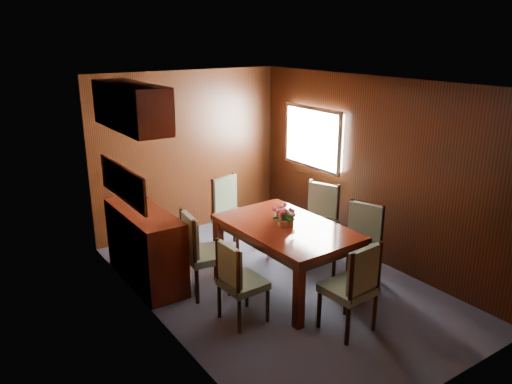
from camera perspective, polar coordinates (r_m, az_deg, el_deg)
ground at (r=6.13m, az=2.48°, el=-10.50°), size 4.50×4.50×0.00m
room_shell at (r=5.76m, az=-0.12°, el=5.00°), size 3.06×4.52×2.41m
sideboard at (r=6.19m, az=-12.53°, el=-6.03°), size 0.48×1.40×0.90m
dining_table at (r=5.82m, az=3.46°, el=-4.83°), size 1.09×1.70×0.78m
chair_left_near at (r=5.18m, az=-2.13°, el=-9.80°), size 0.43×0.45×0.91m
chair_left_far at (r=5.74m, az=-6.47°, el=-6.49°), size 0.51×0.53×1.00m
chair_right_near at (r=6.13m, az=11.86°, el=-5.27°), size 0.57×0.59×0.98m
chair_right_far at (r=6.77m, az=7.20°, el=-2.70°), size 0.59×0.60×0.99m
chair_head at (r=5.08m, az=11.18°, el=-10.24°), size 0.50×0.48×0.98m
chair_foot at (r=6.86m, az=-2.86°, el=-2.03°), size 0.62×0.61×1.05m
flower_centerpiece at (r=5.77m, az=3.19°, el=-2.55°), size 0.25×0.25×0.25m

